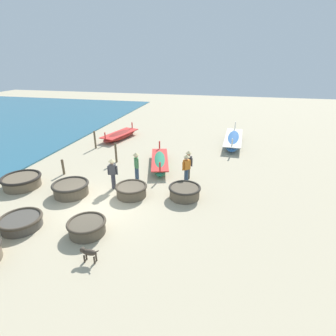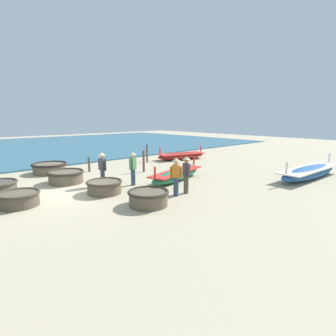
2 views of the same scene
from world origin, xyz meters
name	(u,v)px [view 1 (image 1 of 2)]	position (x,y,z in m)	size (l,w,h in m)	color
ground_plane	(101,207)	(0.00, 0.00, 0.00)	(80.00, 80.00, 0.00)	#BCAD8C
coracle_far_right	(21,222)	(-2.41, -2.22, 0.27)	(1.71, 1.71, 0.49)	#4C473F
coracle_upturned	(71,188)	(-1.99, 0.76, 0.35)	(1.82, 1.82, 0.64)	brown
coracle_tilted	(185,191)	(3.68, 1.77, 0.33)	(1.60, 1.60, 0.60)	brown
coracle_beside_post	(22,181)	(-5.05, 0.95, 0.34)	(2.03, 2.03, 0.63)	brown
coracle_front_right	(87,227)	(0.41, -1.95, 0.30)	(1.53, 1.53, 0.55)	brown
coracle_front_left	(131,190)	(1.05, 1.32, 0.32)	(1.60, 1.60, 0.58)	brown
long_boat_blue_hull	(233,140)	(6.00, 11.32, 0.35)	(1.53, 5.90, 1.19)	#285693
long_boat_green_hull	(120,135)	(-3.46, 10.62, 0.30)	(2.21, 4.34, 1.02)	maroon
long_boat_red_hull	(160,162)	(1.44, 5.41, 0.31)	(2.07, 4.43, 1.06)	#237551
fisherman_standing_left	(186,167)	(3.48, 3.42, 0.96)	(0.41, 0.39, 1.67)	#2D425B
fisherman_hauling	(113,172)	(-0.16, 1.90, 0.96)	(0.52, 0.36, 1.67)	#383842
fisherman_with_hat	(136,165)	(0.72, 3.09, 0.96)	(0.36, 0.49, 1.67)	#2D425B
fisherman_standing_right	(188,163)	(3.49, 4.04, 0.96)	(0.50, 0.36, 1.67)	#4C473D
dog	(88,253)	(1.26, -3.37, 0.37)	(0.69, 0.22, 0.55)	#3D3328
mooring_post_shoreline	(63,167)	(-3.83, 2.92, 0.46)	(0.14, 0.14, 0.92)	brown
mooring_post_inland	(95,140)	(-4.27, 7.78, 0.68)	(0.14, 0.14, 1.35)	brown
mooring_post_mid_beach	(116,153)	(-1.55, 5.44, 0.67)	(0.14, 0.14, 1.33)	brown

